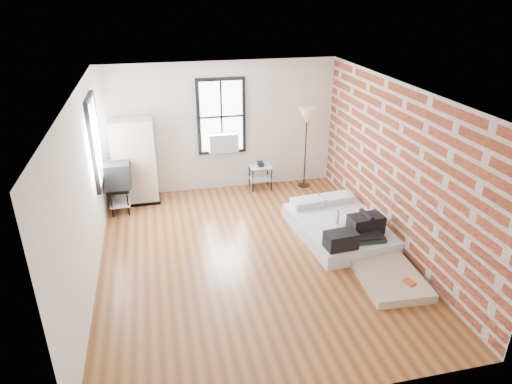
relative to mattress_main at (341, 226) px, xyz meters
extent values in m
plane|color=brown|center=(-1.75, -0.35, -0.18)|extent=(6.00, 6.00, 0.00)
cube|color=silver|center=(-1.75, 2.65, 1.22)|extent=(5.00, 0.01, 2.80)
cube|color=silver|center=(-1.75, -3.35, 1.22)|extent=(5.00, 0.01, 2.80)
cube|color=silver|center=(-4.25, -0.35, 1.22)|extent=(0.01, 6.00, 2.80)
cube|color=maroon|center=(0.75, -0.35, 1.22)|extent=(0.02, 6.00, 2.80)
cube|color=white|center=(-1.75, -0.35, 2.62)|extent=(5.00, 6.00, 0.01)
cube|color=white|center=(-1.75, 2.60, 1.47)|extent=(0.90, 0.02, 1.50)
cube|color=black|center=(-2.23, 2.62, 1.47)|extent=(0.07, 0.08, 1.64)
cube|color=black|center=(-1.26, 2.62, 1.47)|extent=(0.07, 0.08, 1.64)
cube|color=black|center=(-1.75, 2.62, 2.26)|extent=(0.90, 0.08, 0.07)
cube|color=black|center=(-1.75, 2.62, 0.69)|extent=(0.90, 0.08, 0.07)
cube|color=black|center=(-1.75, 2.59, 1.47)|extent=(0.04, 0.02, 1.50)
cube|color=black|center=(-1.75, 2.59, 1.47)|extent=(0.90, 0.02, 0.04)
cube|color=silver|center=(-1.75, 2.48, 0.94)|extent=(0.62, 0.30, 0.40)
cube|color=white|center=(-4.20, 1.45, 1.47)|extent=(0.02, 0.90, 1.50)
cube|color=black|center=(-4.22, 0.96, 1.47)|extent=(0.08, 0.07, 1.64)
cube|color=black|center=(-4.22, 1.93, 1.47)|extent=(0.08, 0.07, 1.64)
cube|color=black|center=(-4.22, 1.45, 2.26)|extent=(0.08, 0.90, 0.07)
cube|color=black|center=(-4.22, 1.45, 0.69)|extent=(0.08, 0.90, 0.07)
cube|color=black|center=(-4.19, 1.45, 1.47)|extent=(0.02, 0.04, 1.50)
cube|color=black|center=(-4.19, 1.45, 1.47)|extent=(0.02, 0.90, 0.04)
cube|color=silver|center=(0.00, 0.02, -0.05)|extent=(1.67, 2.16, 0.27)
cube|color=silver|center=(-0.39, 0.80, 0.15)|extent=(0.62, 0.43, 0.13)
cube|color=silver|center=(0.25, 0.85, 0.15)|extent=(0.62, 0.43, 0.13)
cube|color=black|center=(0.26, -0.44, 0.25)|extent=(0.62, 0.39, 0.32)
cylinder|color=black|center=(0.26, -0.44, 0.43)|extent=(0.12, 0.38, 0.09)
cube|color=black|center=(-0.35, -0.81, 0.23)|extent=(0.54, 0.37, 0.28)
cylinder|color=silver|center=(-0.10, -0.04, 0.21)|extent=(0.08, 0.08, 0.24)
cylinder|color=#175FA4|center=(-0.10, -0.04, 0.34)|extent=(0.04, 0.04, 0.03)
cube|color=#C3B38D|center=(0.20, -1.28, -0.11)|extent=(1.01, 1.79, 0.14)
cube|color=black|center=(0.15, -0.63, 0.06)|extent=(0.66, 0.49, 0.20)
cube|color=black|center=(0.15, -0.63, 0.18)|extent=(0.63, 0.45, 0.04)
cube|color=red|center=(0.36, -1.79, -0.03)|extent=(0.16, 0.21, 0.02)
cube|color=black|center=(-3.62, 2.30, -0.15)|extent=(0.90, 0.52, 0.06)
cube|color=beige|center=(-3.62, 2.30, 0.74)|extent=(0.86, 0.48, 1.72)
cylinder|color=black|center=(-1.16, 2.20, 0.09)|extent=(0.02, 0.02, 0.53)
cylinder|color=black|center=(-0.73, 2.21, 0.09)|extent=(0.02, 0.02, 0.53)
cylinder|color=black|center=(-1.16, 2.53, 0.09)|extent=(0.02, 0.02, 0.53)
cylinder|color=black|center=(-0.74, 2.54, 0.09)|extent=(0.02, 0.02, 0.53)
cube|color=silver|center=(-0.95, 2.37, 0.35)|extent=(0.49, 0.40, 0.02)
cube|color=silver|center=(-0.95, 2.37, 0.06)|extent=(0.47, 0.38, 0.02)
cube|color=black|center=(-0.95, 2.37, 0.41)|extent=(0.12, 0.18, 0.10)
cylinder|color=black|center=(0.06, 2.30, -0.16)|extent=(0.26, 0.26, 0.03)
cylinder|color=black|center=(0.06, 2.30, 0.63)|extent=(0.03, 0.03, 1.57)
cone|color=tan|center=(0.06, 2.30, 1.47)|extent=(0.39, 0.39, 0.35)
cylinder|color=black|center=(-4.11, 1.67, 0.08)|extent=(0.03, 0.03, 0.52)
cylinder|color=black|center=(-3.80, 1.68, 0.08)|extent=(0.03, 0.03, 0.52)
cylinder|color=black|center=(-4.13, 2.29, 0.08)|extent=(0.03, 0.03, 0.52)
cylinder|color=black|center=(-3.82, 2.30, 0.08)|extent=(0.03, 0.03, 0.52)
cube|color=black|center=(-3.97, 1.98, 0.34)|extent=(0.43, 0.75, 0.03)
cube|color=silver|center=(-3.97, 1.98, 0.03)|extent=(0.41, 0.73, 0.02)
cube|color=black|center=(-3.97, 1.98, 0.61)|extent=(0.53, 0.61, 0.52)
cube|color=black|center=(-3.71, 1.99, 0.61)|extent=(0.03, 0.50, 0.41)
camera|label=1|loc=(-3.14, -6.78, 4.04)|focal=32.00mm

